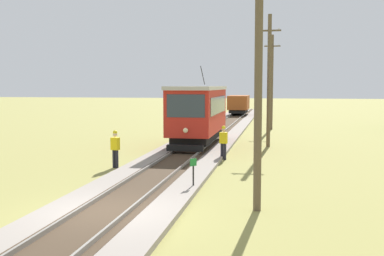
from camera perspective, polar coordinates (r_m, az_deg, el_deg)
The scene contains 14 objects.
ground_plane at distance 13.94m, azimuth -10.54°, elevation -10.83°, with size 260.00×260.00×0.00m, color olive.
track_ballast at distance 13.91m, azimuth -10.55°, elevation -10.48°, with size 4.20×120.00×0.18m, color gray.
sleeper_bed at distance 13.89m, azimuth -10.56°, elevation -10.10°, with size 2.04×120.00×0.01m, color #423323.
rail_left at distance 14.14m, azimuth -13.32°, elevation -9.60°, with size 0.07×120.00×0.14m, color gray.
rail_right at distance 13.63m, azimuth -7.70°, elevation -10.07°, with size 0.07×120.00×0.14m, color gray.
red_tram at distance 28.60m, azimuth 0.81°, elevation 1.96°, with size 2.60×8.54×4.79m.
freight_car at distance 57.87m, azimuth 5.83°, elevation 2.98°, with size 2.40×5.20×2.31m.
utility_pole_foreground at distance 13.86m, azimuth 8.26°, elevation 5.14°, with size 1.40×0.55×7.46m.
utility_pole_near_tram at distance 29.12m, azimuth 9.57°, elevation 5.94°, with size 1.40×0.43×8.25m.
utility_pole_mid at distance 41.05m, azimuth 9.91°, elevation 5.76°, with size 1.40×0.52×8.31m.
trackside_signal_marker at distance 16.94m, azimuth 0.16°, elevation -5.54°, with size 0.21×0.21×1.18m.
gravel_pile at distance 58.23m, azimuth 0.97°, elevation 1.98°, with size 3.03×3.03×1.01m, color #9E998E.
track_worker at distance 21.71m, azimuth -9.54°, elevation -2.37°, with size 0.43×0.34×1.78m.
second_worker at distance 23.87m, azimuth 3.94°, elevation -1.62°, with size 0.42×0.31×1.78m.
Camera 1 is at (4.90, -12.47, 3.85)m, focal length 42.81 mm.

